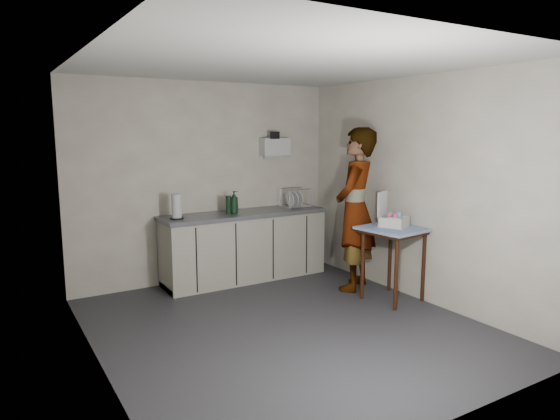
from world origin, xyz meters
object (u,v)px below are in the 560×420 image
kitchen_counter (245,248)px  side_table (394,237)px  soap_bottle (234,202)px  paper_towel (176,207)px  soda_can (235,208)px  dish_rack (295,203)px  standing_man (355,210)px  dark_bottle (228,205)px  bakery_box (393,219)px

kitchen_counter → side_table: (1.10, -1.65, 0.33)m
side_table → soap_bottle: (-1.26, 1.61, 0.30)m
soap_bottle → paper_towel: 0.77m
soda_can → dish_rack: 0.92m
soap_bottle → dish_rack: (0.96, 0.04, -0.09)m
soap_bottle → soda_can: (0.05, 0.09, -0.09)m
side_table → standing_man: 0.64m
kitchen_counter → standing_man: bearing=-46.8°
standing_man → paper_towel: bearing=-63.3°
side_table → paper_towel: paper_towel is taller
side_table → paper_towel: 2.62m
side_table → dark_bottle: 2.12m
soda_can → bakery_box: bakery_box is taller
dark_bottle → bakery_box: bakery_box is taller
dish_rack → dark_bottle: bearing=-178.6°
paper_towel → kitchen_counter: bearing=1.9°
kitchen_counter → soap_bottle: (-0.16, -0.03, 0.63)m
side_table → paper_towel: bearing=134.5°
side_table → standing_man: bearing=92.7°
dark_bottle → dish_rack: dish_rack is taller
soap_bottle → bakery_box: bearing=-50.4°
soap_bottle → soda_can: 0.14m
standing_man → paper_towel: size_ratio=6.57×
side_table → standing_man: (-0.10, 0.58, 0.25)m
kitchen_counter → dark_bottle: 0.65m
dish_rack → bakery_box: bearing=-78.6°
side_table → soap_bottle: bearing=121.0°
side_table → bakery_box: bearing=59.7°
side_table → dish_rack: (-0.30, 1.65, 0.21)m
kitchen_counter → dish_rack: bearing=0.4°
kitchen_counter → soap_bottle: soap_bottle is taller
dish_rack → bakery_box: 1.63m
kitchen_counter → bakery_box: size_ratio=5.54×
bakery_box → soda_can: bearing=100.6°
kitchen_counter → standing_man: standing_man is taller
kitchen_counter → side_table: 2.01m
paper_towel → soda_can: bearing=6.2°
side_table → soda_can: 2.10m
kitchen_counter → soda_can: bearing=152.9°
standing_man → paper_towel: standing_man is taller
kitchen_counter → soda_can: size_ratio=18.04×
dark_bottle → paper_towel: 0.70m
dark_bottle → soap_bottle: bearing=-11.0°
soap_bottle → paper_towel: bearing=179.7°
side_table → dark_bottle: (-1.34, 1.63, 0.27)m
dark_bottle → dish_rack: 1.04m
dark_bottle → paper_towel: size_ratio=0.77×
standing_man → dark_bottle: size_ratio=8.48×
paper_towel → dish_rack: bearing=1.2°
soap_bottle → side_table: bearing=-51.9°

